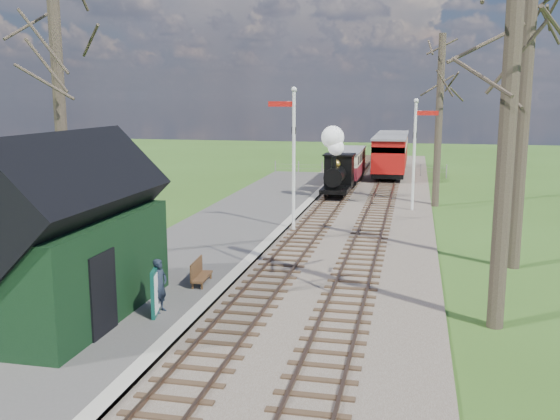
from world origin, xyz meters
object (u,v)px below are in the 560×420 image
at_px(station_shed, 66,238).
at_px(red_carriage_a, 390,156).
at_px(semaphore_far, 416,146).
at_px(sign_board, 156,292).
at_px(semaphore_near, 292,149).
at_px(bench, 199,273).
at_px(locomotive, 337,166).
at_px(coach, 348,164).
at_px(red_carriage_b, 392,150).
at_px(person, 160,286).

height_order(station_shed, red_carriage_a, station_shed).
relative_size(station_shed, red_carriage_a, 1.09).
bearing_deg(semaphore_far, sign_board, -110.37).
bearing_deg(semaphore_near, bench, -97.79).
relative_size(locomotive, red_carriage_a, 0.70).
xyz_separation_m(sign_board, bench, (0.17, 2.85, -0.27)).
distance_m(coach, red_carriage_b, 8.86).
bearing_deg(bench, red_carriage_b, 82.04).
bearing_deg(bench, sign_board, -93.40).
bearing_deg(locomotive, coach, 89.89).
distance_m(station_shed, person, 2.68).
relative_size(station_shed, coach, 0.98).
bearing_deg(semaphore_far, coach, 114.84).
bearing_deg(station_shed, locomotive, 78.67).
bearing_deg(semaphore_near, locomotive, 85.39).
xyz_separation_m(red_carriage_a, sign_board, (-4.72, -29.91, -0.84)).
xyz_separation_m(semaphore_near, coach, (0.77, 15.45, -2.24)).
relative_size(station_shed, person, 4.36).
bearing_deg(red_carriage_a, station_shed, -102.78).
relative_size(red_carriage_b, person, 3.99).
height_order(semaphore_near, coach, semaphore_near).
bearing_deg(person, coach, 6.06).
distance_m(semaphore_far, locomotive, 5.74).
xyz_separation_m(semaphore_far, locomotive, (-4.39, 3.39, -1.47)).
xyz_separation_m(locomotive, red_carriage_a, (2.61, 9.02, -0.22)).
height_order(locomotive, red_carriage_b, locomotive).
xyz_separation_m(semaphore_near, red_carriage_a, (3.37, 18.41, -1.96)).
xyz_separation_m(station_shed, bench, (2.35, 3.36, -1.72)).
distance_m(semaphore_near, red_carriage_b, 24.23).
xyz_separation_m(red_carriage_b, person, (-4.69, -35.18, -0.74)).
relative_size(red_carriage_a, bench, 4.36).
relative_size(coach, red_carriage_b, 1.12).
height_order(sign_board, person, person).
relative_size(station_shed, red_carriage_b, 1.09).
xyz_separation_m(locomotive, bench, (-1.94, -18.04, -1.34)).
height_order(locomotive, red_carriage_a, locomotive).
distance_m(red_carriage_b, person, 35.50).
relative_size(locomotive, coach, 0.63).
xyz_separation_m(locomotive, red_carriage_b, (2.61, 14.52, -0.22)).
bearing_deg(locomotive, bench, -96.14).
relative_size(station_shed, locomotive, 1.56).
distance_m(coach, bench, 24.19).
height_order(coach, red_carriage_a, red_carriage_a).
xyz_separation_m(semaphore_near, locomotive, (0.76, 9.39, -1.74)).
bearing_deg(coach, locomotive, -90.11).
relative_size(red_carriage_b, bench, 4.36).
bearing_deg(coach, bench, -94.63).
bearing_deg(person, locomotive, 4.78).
height_order(semaphore_far, person, semaphore_far).
relative_size(semaphore_near, sign_board, 5.01).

